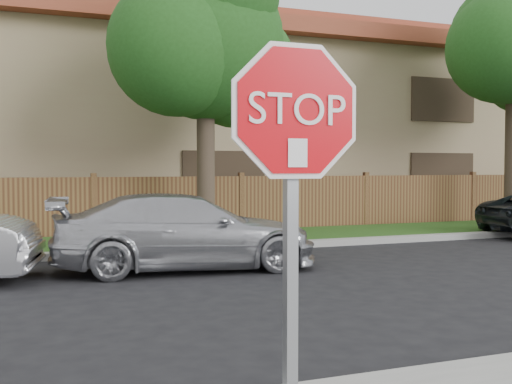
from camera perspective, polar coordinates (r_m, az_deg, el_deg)
name	(u,v)px	position (r m, az deg, el deg)	size (l,w,h in m)	color
far_curb	(109,253)	(12.75, -13.79, -5.71)	(70.00, 0.30, 0.15)	gray
grass_strip	(101,244)	(14.38, -14.56, -4.86)	(70.00, 3.00, 0.12)	#1E4714
fence	(94,208)	(15.90, -15.18, -1.50)	(70.00, 0.12, 1.60)	#4D2C1B
apartment_building	(77,118)	(21.51, -16.65, 6.75)	(35.20, 9.20, 7.20)	#9D8461
tree_mid	(208,41)	(14.83, -4.63, 14.13)	(4.80, 3.90, 7.35)	#382B21
stop_sign	(294,172)	(3.19, 3.65, 1.92)	(1.01, 0.13, 2.55)	gray
sedan_right	(186,232)	(10.91, -6.68, -3.77)	(1.93, 4.74, 1.38)	#B0B2B8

